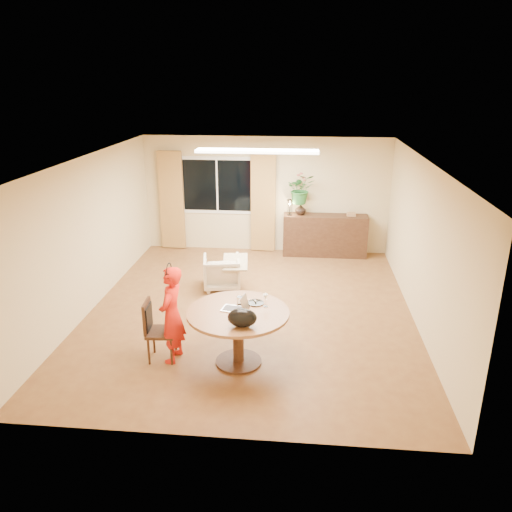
{
  "coord_description": "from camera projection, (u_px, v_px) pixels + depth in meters",
  "views": [
    {
      "loc": [
        0.85,
        -7.76,
        3.82
      ],
      "look_at": [
        0.12,
        -0.2,
        1.08
      ],
      "focal_mm": 35.0,
      "sensor_mm": 36.0,
      "label": 1
    }
  ],
  "objects": [
    {
      "name": "floor",
      "position": [
        250.0,
        310.0,
        8.64
      ],
      "size": [
        6.5,
        6.5,
        0.0
      ],
      "primitive_type": "plane",
      "color": "brown",
      "rests_on": "ground"
    },
    {
      "name": "ceiling",
      "position": [
        250.0,
        160.0,
        7.76
      ],
      "size": [
        6.5,
        6.5,
        0.0
      ],
      "primitive_type": "plane",
      "rotation": [
        3.14,
        0.0,
        0.0
      ],
      "color": "white",
      "rests_on": "wall_back"
    },
    {
      "name": "wall_back",
      "position": [
        266.0,
        195.0,
        11.24
      ],
      "size": [
        5.5,
        0.0,
        5.5
      ],
      "primitive_type": "plane",
      "rotation": [
        1.57,
        0.0,
        0.0
      ],
      "color": "beige",
      "rests_on": "floor"
    },
    {
      "name": "wall_left",
      "position": [
        89.0,
        234.0,
        8.45
      ],
      "size": [
        0.0,
        6.5,
        6.5
      ],
      "primitive_type": "plane",
      "rotation": [
        1.57,
        0.0,
        1.57
      ],
      "color": "beige",
      "rests_on": "floor"
    },
    {
      "name": "wall_right",
      "position": [
        421.0,
        244.0,
        7.95
      ],
      "size": [
        0.0,
        6.5,
        6.5
      ],
      "primitive_type": "plane",
      "rotation": [
        1.57,
        0.0,
        -1.57
      ],
      "color": "beige",
      "rests_on": "floor"
    },
    {
      "name": "window",
      "position": [
        217.0,
        185.0,
        11.26
      ],
      "size": [
        1.7,
        0.03,
        1.3
      ],
      "color": "white",
      "rests_on": "wall_back"
    },
    {
      "name": "curtain_left",
      "position": [
        172.0,
        201.0,
        11.4
      ],
      "size": [
        0.55,
        0.08,
        2.25
      ],
      "primitive_type": "cube",
      "color": "#936030",
      "rests_on": "wall_back"
    },
    {
      "name": "curtain_right",
      "position": [
        263.0,
        203.0,
        11.21
      ],
      "size": [
        0.55,
        0.08,
        2.25
      ],
      "primitive_type": "cube",
      "color": "#936030",
      "rests_on": "wall_back"
    },
    {
      "name": "ceiling_panel",
      "position": [
        257.0,
        151.0,
        8.9
      ],
      "size": [
        2.2,
        0.35,
        0.05
      ],
      "primitive_type": "cube",
      "color": "white",
      "rests_on": "ceiling"
    },
    {
      "name": "dining_table",
      "position": [
        238.0,
        322.0,
        6.86
      ],
      "size": [
        1.41,
        1.41,
        0.8
      ],
      "color": "brown",
      "rests_on": "floor"
    },
    {
      "name": "dining_chair",
      "position": [
        161.0,
        330.0,
        7.02
      ],
      "size": [
        0.45,
        0.42,
        0.9
      ],
      "primitive_type": null,
      "rotation": [
        0.0,
        0.0,
        0.07
      ],
      "color": "black",
      "rests_on": "floor"
    },
    {
      "name": "child",
      "position": [
        172.0,
        315.0,
        6.92
      ],
      "size": [
        0.55,
        0.39,
        1.41
      ],
      "primitive_type": "imported",
      "rotation": [
        0.0,
        0.0,
        -1.69
      ],
      "color": "#B90E0F",
      "rests_on": "floor"
    },
    {
      "name": "laptop",
      "position": [
        234.0,
        302.0,
        6.81
      ],
      "size": [
        0.38,
        0.29,
        0.23
      ],
      "primitive_type": null,
      "rotation": [
        0.0,
        0.0,
        -0.18
      ],
      "color": "#B7B7BC",
      "rests_on": "dining_table"
    },
    {
      "name": "tumbler",
      "position": [
        240.0,
        300.0,
        6.99
      ],
      "size": [
        0.09,
        0.09,
        0.11
      ],
      "primitive_type": null,
      "rotation": [
        0.0,
        0.0,
        -0.14
      ],
      "color": "white",
      "rests_on": "dining_table"
    },
    {
      "name": "wine_glass",
      "position": [
        266.0,
        300.0,
        6.9
      ],
      "size": [
        0.07,
        0.07,
        0.19
      ],
      "primitive_type": null,
      "rotation": [
        0.0,
        0.0,
        -0.12
      ],
      "color": "white",
      "rests_on": "dining_table"
    },
    {
      "name": "pot_lid",
      "position": [
        256.0,
        302.0,
        7.02
      ],
      "size": [
        0.29,
        0.29,
        0.04
      ],
      "primitive_type": null,
      "rotation": [
        0.0,
        0.0,
        0.3
      ],
      "color": "white",
      "rests_on": "dining_table"
    },
    {
      "name": "handbag",
      "position": [
        242.0,
        318.0,
        6.34
      ],
      "size": [
        0.41,
        0.28,
        0.25
      ],
      "primitive_type": null,
      "rotation": [
        0.0,
        0.0,
        0.17
      ],
      "color": "black",
      "rests_on": "dining_table"
    },
    {
      "name": "armchair",
      "position": [
        222.0,
        272.0,
        9.47
      ],
      "size": [
        0.79,
        0.8,
        0.63
      ],
      "primitive_type": "imported",
      "rotation": [
        0.0,
        0.0,
        3.32
      ],
      "color": "#BDB396",
      "rests_on": "floor"
    },
    {
      "name": "throw",
      "position": [
        235.0,
        258.0,
        9.25
      ],
      "size": [
        0.5,
        0.59,
        0.03
      ],
      "primitive_type": null,
      "rotation": [
        0.0,
        0.0,
        0.1
      ],
      "color": "beige",
      "rests_on": "armchair"
    },
    {
      "name": "sideboard",
      "position": [
        325.0,
        235.0,
        11.18
      ],
      "size": [
        1.86,
        0.45,
        0.93
      ],
      "primitive_type": "cube",
      "color": "black",
      "rests_on": "floor"
    },
    {
      "name": "vase",
      "position": [
        300.0,
        209.0,
        11.03
      ],
      "size": [
        0.25,
        0.25,
        0.25
      ],
      "primitive_type": "imported",
      "rotation": [
        0.0,
        0.0,
        0.05
      ],
      "color": "black",
      "rests_on": "sideboard"
    },
    {
      "name": "bouquet",
      "position": [
        301.0,
        189.0,
        10.88
      ],
      "size": [
        0.67,
        0.61,
        0.66
      ],
      "primitive_type": "imported",
      "rotation": [
        0.0,
        0.0,
        0.17
      ],
      "color": "#256124",
      "rests_on": "vase"
    },
    {
      "name": "book_stack",
      "position": [
        351.0,
        214.0,
        10.96
      ],
      "size": [
        0.2,
        0.15,
        0.08
      ],
      "primitive_type": null,
      "rotation": [
        0.0,
        0.0,
        0.04
      ],
      "color": "#94654B",
      "rests_on": "sideboard"
    },
    {
      "name": "desk_lamp",
      "position": [
        290.0,
        207.0,
        10.99
      ],
      "size": [
        0.16,
        0.16,
        0.36
      ],
      "primitive_type": null,
      "rotation": [
        0.0,
        0.0,
        0.05
      ],
      "color": "black",
      "rests_on": "sideboard"
    }
  ]
}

